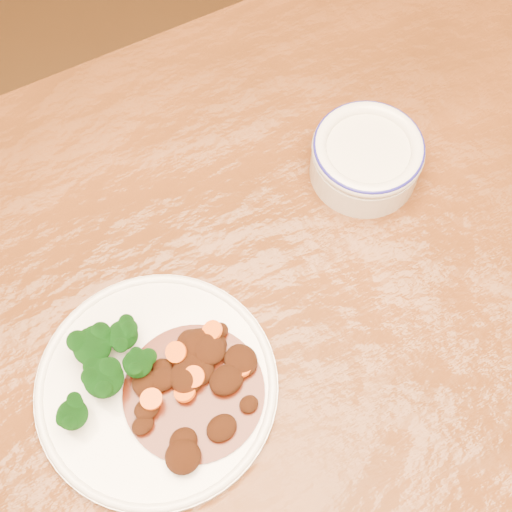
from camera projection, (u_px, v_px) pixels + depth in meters
ground at (265, 455)px, 1.46m from camera, size 4.00×4.00×0.00m
dining_table at (271, 354)px, 0.86m from camera, size 1.60×1.08×0.75m
dinner_plate at (157, 386)px, 0.75m from camera, size 0.26×0.26×0.02m
broccoli_florets at (104, 366)px, 0.73m from camera, size 0.12×0.09×0.05m
mince_stew at (196, 383)px, 0.74m from camera, size 0.15×0.15×0.03m
dip_bowl at (366, 157)px, 0.84m from camera, size 0.13×0.13×0.06m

